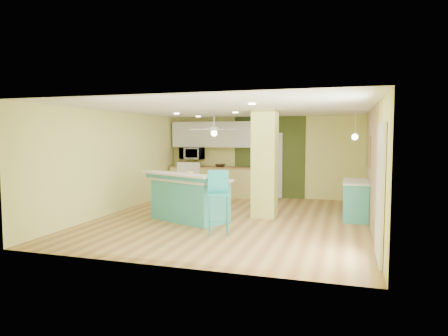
{
  "coord_description": "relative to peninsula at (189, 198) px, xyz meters",
  "views": [
    {
      "loc": [
        2.46,
        -8.69,
        1.89
      ],
      "look_at": [
        -0.32,
        0.4,
        1.14
      ],
      "focal_mm": 32.0,
      "sensor_mm": 36.0,
      "label": 1
    }
  ],
  "objects": [
    {
      "name": "wood_panel",
      "position": [
        3.87,
        1.02,
        0.74
      ],
      "size": [
        0.02,
        3.4,
        2.5
      ],
      "primitive_type": "cube",
      "color": "#8F7452",
      "rests_on": "floor"
    },
    {
      "name": "stove",
      "position": [
        -1.37,
        3.61,
        -0.05
      ],
      "size": [
        0.76,
        0.66,
        1.08
      ],
      "color": "white",
      "rests_on": "floor"
    },
    {
      "name": "wall_left",
      "position": [
        -2.12,
        0.42,
        0.74
      ],
      "size": [
        0.01,
        7.0,
        2.5
      ],
      "primitive_type": "cube",
      "color": "#DEDE77",
      "rests_on": "floor"
    },
    {
      "name": "wall_back",
      "position": [
        0.88,
        3.93,
        0.74
      ],
      "size": [
        6.0,
        0.01,
        2.5
      ],
      "primitive_type": "cube",
      "color": "#DEDE77",
      "rests_on": "floor"
    },
    {
      "name": "interior_door",
      "position": [
        1.08,
        3.88,
        0.49
      ],
      "size": [
        0.82,
        0.05,
        2.0
      ],
      "primitive_type": "cube",
      "color": "silver",
      "rests_on": "floor"
    },
    {
      "name": "ceiling_fan",
      "position": [
        -0.22,
        2.42,
        1.57
      ],
      "size": [
        1.41,
        1.41,
        0.61
      ],
      "color": "white",
      "rests_on": "ceiling"
    },
    {
      "name": "olive_accent",
      "position": [
        1.08,
        3.91,
        0.74
      ],
      "size": [
        2.2,
        0.02,
        2.5
      ],
      "primitive_type": "cube",
      "color": "#3D4B1E",
      "rests_on": "floor"
    },
    {
      "name": "canister",
      "position": [
        0.03,
        -0.02,
        0.52
      ],
      "size": [
        0.17,
        0.17,
        0.16
      ],
      "primitive_type": "cylinder",
      "color": "gold",
      "rests_on": "peninsula"
    },
    {
      "name": "pendant_lamp",
      "position": [
        3.53,
        1.17,
        1.38
      ],
      "size": [
        0.14,
        0.14,
        0.69
      ],
      "color": "white",
      "rests_on": "ceiling"
    },
    {
      "name": "wall_front",
      "position": [
        0.88,
        -3.08,
        0.74
      ],
      "size": [
        6.0,
        0.01,
        2.5
      ],
      "primitive_type": "cube",
      "color": "#DEDE77",
      "rests_on": "floor"
    },
    {
      "name": "kitchen_run",
      "position": [
        -0.42,
        3.62,
        -0.04
      ],
      "size": [
        3.25,
        0.63,
        0.94
      ],
      "color": "#CCBE6A",
      "rests_on": "floor"
    },
    {
      "name": "peninsula",
      "position": [
        0.0,
        0.0,
        0.0
      ],
      "size": [
        2.2,
        1.78,
        1.1
      ],
      "rotation": [
        0.0,
        0.0,
        -0.42
      ],
      "color": "teal",
      "rests_on": "floor"
    },
    {
      "name": "ceiling",
      "position": [
        0.88,
        0.42,
        2.0
      ],
      "size": [
        6.0,
        7.0,
        0.01
      ],
      "primitive_type": "cube",
      "color": "white",
      "rests_on": "wall_back"
    },
    {
      "name": "floor",
      "position": [
        0.88,
        0.42,
        -0.51
      ],
      "size": [
        6.0,
        7.0,
        0.01
      ],
      "primitive_type": "cube",
      "color": "olive",
      "rests_on": "ground"
    },
    {
      "name": "french_door",
      "position": [
        3.85,
        -1.88,
        0.54
      ],
      "size": [
        0.04,
        1.08,
        2.1
      ],
      "primitive_type": "cube",
      "color": "silver",
      "rests_on": "floor"
    },
    {
      "name": "column",
      "position": [
        1.53,
        0.92,
        0.74
      ],
      "size": [
        0.55,
        0.55,
        2.5
      ],
      "primitive_type": "cube",
      "color": "#BDC55B",
      "rests_on": "floor"
    },
    {
      "name": "upper_cabinets",
      "position": [
        -0.42,
        3.74,
        1.44
      ],
      "size": [
        3.2,
        0.34,
        0.8
      ],
      "primitive_type": "cube",
      "color": "silver",
      "rests_on": "wall_back"
    },
    {
      "name": "side_counter",
      "position": [
        3.58,
        1.33,
        -0.07
      ],
      "size": [
        0.58,
        1.36,
        0.87
      ],
      "color": "teal",
      "rests_on": "floor"
    },
    {
      "name": "wall_right",
      "position": [
        3.89,
        0.42,
        0.74
      ],
      "size": [
        0.01,
        7.0,
        2.5
      ],
      "primitive_type": "cube",
      "color": "#DEDE77",
      "rests_on": "floor"
    },
    {
      "name": "microwave",
      "position": [
        -1.37,
        3.62,
        0.84
      ],
      "size": [
        0.7,
        0.48,
        0.39
      ],
      "primitive_type": "imported",
      "color": "white",
      "rests_on": "wall_back"
    },
    {
      "name": "bar_stool",
      "position": [
        0.98,
        -0.92,
        0.32
      ],
      "size": [
        0.52,
        0.52,
        1.23
      ],
      "rotation": [
        0.0,
        0.0,
        0.34
      ],
      "color": "teal",
      "rests_on": "floor"
    },
    {
      "name": "wall_decor",
      "position": [
        3.85,
        1.22,
        1.04
      ],
      "size": [
        0.03,
        0.9,
        0.7
      ],
      "primitive_type": "cube",
      "color": "brown",
      "rests_on": "wood_panel"
    },
    {
      "name": "fruit_bowl",
      "position": [
        -0.4,
        3.57,
        0.48
      ],
      "size": [
        0.4,
        0.4,
        0.08
      ],
      "primitive_type": "imported",
      "rotation": [
        0.0,
        0.0,
        0.18
      ],
      "color": "#352516",
      "rests_on": "kitchen_run"
    }
  ]
}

